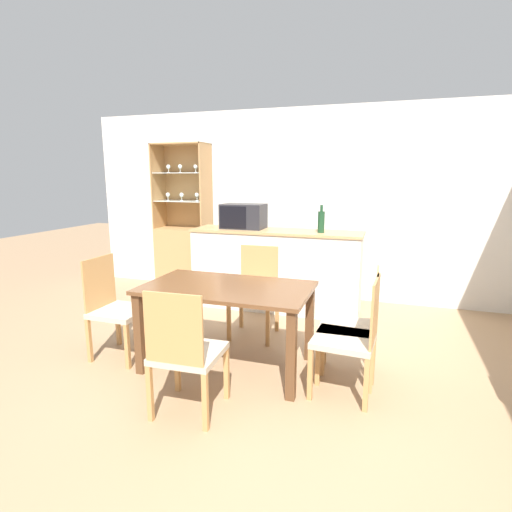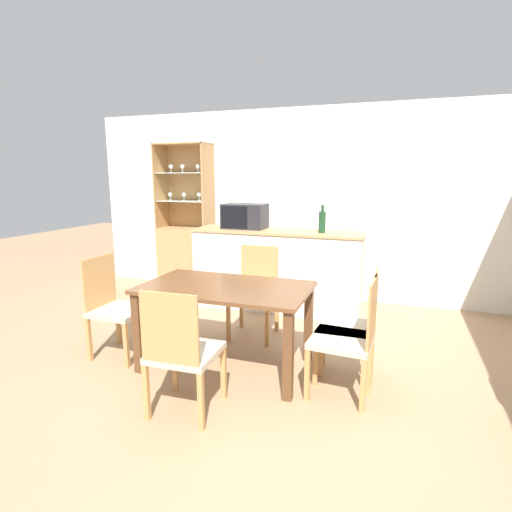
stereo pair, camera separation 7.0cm
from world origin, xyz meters
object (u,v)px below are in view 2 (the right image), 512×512
Objects in this scene: dining_chair_side_right_near at (348,338)px; dining_chair_side_left_near at (116,307)px; display_cabinet at (187,247)px; dining_table at (226,298)px; dining_chair_head_near at (182,352)px; microwave at (245,216)px; dining_chair_side_right_far at (352,326)px; wine_bottle at (322,222)px; dining_chair_head_far at (255,292)px.

dining_chair_side_left_near is at bearing 93.66° from dining_chair_side_right_near.
display_cabinet reaches higher than dining_chair_side_right_near.
dining_chair_side_left_near reaches higher than dining_table.
microwave is (-0.48, 2.47, 0.69)m from dining_chair_head_near.
display_cabinet is at bearing 115.86° from dining_chair_head_near.
dining_chair_side_left_near is at bearing -77.11° from display_cabinet.
dining_chair_side_right_near and dining_chair_side_right_far have the same top height.
wine_bottle is (1.00, -0.09, -0.02)m from microwave.
dining_chair_side_right_far is 1.72m from wine_bottle.
wine_bottle is (0.53, 1.62, 0.51)m from dining_table.
dining_chair_side_left_near is 1.00× the size of dining_chair_head_near.
display_cabinet reaches higher than dining_chair_head_near.
display_cabinet is 3.49m from dining_chair_side_right_near.
wine_bottle is at bearing -5.16° from microwave.
dining_chair_side_left_near is (-1.06, -0.12, -0.16)m from dining_table.
display_cabinet reaches higher than dining_table.
dining_chair_side_left_near is 2.86× the size of wine_bottle.
microwave is at bearing -21.92° from display_cabinet.
dining_chair_head_far is at bearing 57.94° from dining_chair_side_right_far.
microwave is (-0.48, 0.95, 0.69)m from dining_chair_head_far.
dining_chair_side_right_far is 1.73× the size of microwave.
dining_chair_head_far and dining_chair_side_left_near have the same top height.
dining_chair_head_near is at bearing 87.75° from dining_chair_head_far.
wine_bottle reaches higher than dining_chair_head_far.
dining_table is at bearing 87.52° from dining_chair_head_near.
dining_chair_side_left_near is 1.73× the size of microwave.
display_cabinet is at bearing 52.93° from dining_chair_side_right_near.
microwave reaches higher than dining_chair_head_near.
display_cabinet reaches higher than dining_chair_side_right_far.
wine_bottle is at bearing 137.94° from dining_chair_side_left_near.
dining_chair_head_far and dining_chair_side_right_near have the same top height.
dining_chair_head_far and dining_chair_head_near have the same top height.
wine_bottle is at bearing 74.92° from dining_chair_head_near.
dining_table is 1.54× the size of dining_chair_side_left_near.
microwave is at bearing 42.93° from dining_chair_side_right_far.
display_cabinet reaches higher than microwave.
dining_chair_head_near is 2.53m from wine_bottle.
display_cabinet is 3.33m from dining_chair_side_right_far.
microwave reaches higher than dining_chair_head_far.
dining_chair_side_left_near is at bearing 95.51° from dining_chair_side_right_far.
display_cabinet is 1.47× the size of dining_table.
dining_table is 0.78m from dining_chair_head_near.
dining_chair_head_far is at bearing -63.40° from microwave.
microwave is (-1.54, 1.84, 0.69)m from dining_chair_side_right_near.
dining_chair_side_right_far is (1.06, -0.63, 0.00)m from dining_chair_head_far.
dining_table is 1.54× the size of dining_chair_side_right_far.
display_cabinet is at bearing -166.87° from dining_chair_side_left_near.
display_cabinet is 6.47× the size of wine_bottle.
dining_chair_side_right_near is 0.25m from dining_chair_side_right_far.
dining_chair_side_left_near is at bearing 37.47° from dining_chair_head_far.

